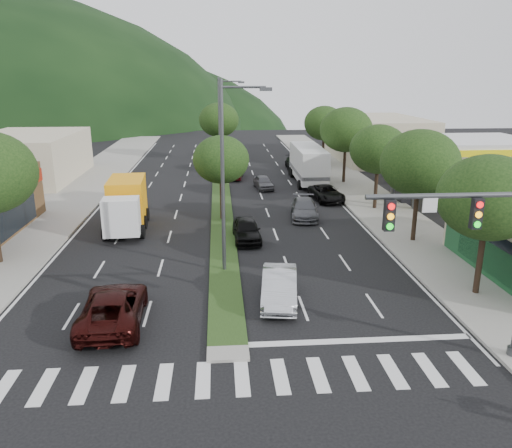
{
  "coord_description": "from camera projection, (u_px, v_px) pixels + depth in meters",
  "views": [
    {
      "loc": [
        -0.22,
        -17.15,
        10.15
      ],
      "look_at": [
        1.94,
        11.01,
        1.71
      ],
      "focal_mm": 35.0,
      "sensor_mm": 36.0,
      "label": 1
    }
  ],
  "objects": [
    {
      "name": "gas_canopy",
      "position": [
        455.0,
        146.0,
        40.39
      ],
      "size": [
        12.2,
        8.2,
        5.25
      ],
      "color": "silver",
      "rests_on": "ground"
    },
    {
      "name": "tree_r_d",
      "position": [
        346.0,
        130.0,
        47.36
      ],
      "size": [
        5.0,
        5.0,
        7.17
      ],
      "color": "black",
      "rests_on": "sidewalk_right"
    },
    {
      "name": "bldg_left_far",
      "position": [
        29.0,
        157.0,
        49.74
      ],
      "size": [
        9.0,
        14.0,
        4.6
      ],
      "primitive_type": "cube",
      "color": "#C0B999",
      "rests_on": "ground"
    },
    {
      "name": "median",
      "position": [
        221.0,
        189.0,
        46.04
      ],
      "size": [
        1.6,
        56.0,
        0.12
      ],
      "primitive_type": "cube",
      "color": "#213814",
      "rests_on": "ground"
    },
    {
      "name": "crosswalk",
      "position": [
        229.0,
        378.0,
        17.39
      ],
      "size": [
        19.0,
        2.2,
        0.01
      ],
      "primitive_type": "cube",
      "color": "silver",
      "rests_on": "ground"
    },
    {
      "name": "car_queue_b",
      "position": [
        304.0,
        209.0,
        36.88
      ],
      "size": [
        2.48,
        4.89,
        1.36
      ],
      "primitive_type": "imported",
      "rotation": [
        0.0,
        0.0,
        -0.13
      ],
      "color": "#515257",
      "rests_on": "ground"
    },
    {
      "name": "box_truck",
      "position": [
        126.0,
        206.0,
        34.14
      ],
      "size": [
        2.97,
        6.85,
        3.31
      ],
      "rotation": [
        0.0,
        0.0,
        3.21
      ],
      "color": "white",
      "rests_on": "ground"
    },
    {
      "name": "ground",
      "position": [
        228.0,
        348.0,
        19.31
      ],
      "size": [
        160.0,
        160.0,
        0.0
      ],
      "primitive_type": "plane",
      "color": "black",
      "rests_on": "ground"
    },
    {
      "name": "traffic_signal",
      "position": [
        489.0,
        242.0,
        17.17
      ],
      "size": [
        6.12,
        0.4,
        7.0
      ],
      "color": "#47494C",
      "rests_on": "ground"
    },
    {
      "name": "car_queue_a",
      "position": [
        247.0,
        230.0,
        31.76
      ],
      "size": [
        1.8,
        4.2,
        1.42
      ],
      "primitive_type": "imported",
      "rotation": [
        0.0,
        0.0,
        0.03
      ],
      "color": "black",
      "rests_on": "ground"
    },
    {
      "name": "streetlight_near",
      "position": [
        227.0,
        169.0,
        25.37
      ],
      "size": [
        2.6,
        0.25,
        10.0
      ],
      "color": "#47494C",
      "rests_on": "ground"
    },
    {
      "name": "sidewalk_left",
      "position": [
        68.0,
        199.0,
        42.21
      ],
      "size": [
        6.0,
        90.0,
        0.15
      ],
      "primitive_type": "cube",
      "color": "gray",
      "rests_on": "ground"
    },
    {
      "name": "sidewalk_right",
      "position": [
        363.0,
        194.0,
        44.09
      ],
      "size": [
        5.0,
        90.0,
        0.15
      ],
      "primitive_type": "cube",
      "color": "gray",
      "rests_on": "ground"
    },
    {
      "name": "tree_r_a",
      "position": [
        488.0,
        198.0,
        22.63
      ],
      "size": [
        4.6,
        4.6,
        6.63
      ],
      "color": "black",
      "rests_on": "sidewalk_right"
    },
    {
      "name": "bldg_right_far",
      "position": [
        376.0,
        139.0,
        62.03
      ],
      "size": [
        10.0,
        16.0,
        5.2
      ],
      "primitive_type": "cube",
      "color": "#C0B999",
      "rests_on": "ground"
    },
    {
      "name": "car_queue_e",
      "position": [
        263.0,
        182.0,
        46.3
      ],
      "size": [
        1.89,
        3.73,
        1.22
      ],
      "primitive_type": "imported",
      "rotation": [
        0.0,
        0.0,
        0.13
      ],
      "color": "#505055",
      "rests_on": "ground"
    },
    {
      "name": "tree_r_b",
      "position": [
        420.0,
        163.0,
        30.21
      ],
      "size": [
        4.8,
        4.8,
        6.94
      ],
      "color": "black",
      "rests_on": "sidewalk_right"
    },
    {
      "name": "suv_maroon",
      "position": [
        113.0,
        307.0,
        21.06
      ],
      "size": [
        2.72,
        5.52,
        1.51
      ],
      "primitive_type": "imported",
      "rotation": [
        0.0,
        0.0,
        3.18
      ],
      "color": "black",
      "rests_on": "ground"
    },
    {
      "name": "streetlight_mid",
      "position": [
        221.0,
        123.0,
        49.25
      ],
      "size": [
        2.6,
        0.25,
        10.0
      ],
      "color": "#47494C",
      "rests_on": "ground"
    },
    {
      "name": "sedan_silver",
      "position": [
        279.0,
        287.0,
        23.13
      ],
      "size": [
        2.15,
        4.68,
        1.49
      ],
      "primitive_type": "imported",
      "rotation": [
        0.0,
        0.0,
        -0.13
      ],
      "color": "#B7B9BF",
      "rests_on": "ground"
    },
    {
      "name": "car_queue_f",
      "position": [
        295.0,
        163.0,
        56.16
      ],
      "size": [
        2.0,
        4.62,
        1.32
      ],
      "primitive_type": "imported",
      "rotation": [
        0.0,
        0.0,
        -0.03
      ],
      "color": "black",
      "rests_on": "ground"
    },
    {
      "name": "car_queue_c",
      "position": [
        235.0,
        172.0,
        50.88
      ],
      "size": [
        1.81,
        4.11,
        1.31
      ],
      "primitive_type": "imported",
      "rotation": [
        0.0,
        0.0,
        -0.11
      ],
      "color": "#510D12",
      "rests_on": "ground"
    },
    {
      "name": "tree_med_near",
      "position": [
        221.0,
        160.0,
        35.24
      ],
      "size": [
        4.0,
        4.0,
        6.02
      ],
      "color": "black",
      "rests_on": "median"
    },
    {
      "name": "tree_r_c",
      "position": [
        379.0,
        149.0,
        37.94
      ],
      "size": [
        4.4,
        4.4,
        6.48
      ],
      "color": "black",
      "rests_on": "sidewalk_right"
    },
    {
      "name": "tree_r_e",
      "position": [
        324.0,
        123.0,
        57.0
      ],
      "size": [
        4.6,
        4.6,
        6.71
      ],
      "color": "black",
      "rests_on": "sidewalk_right"
    },
    {
      "name": "tree_med_far",
      "position": [
        219.0,
        120.0,
        59.91
      ],
      "size": [
        4.8,
        4.8,
        6.94
      ],
      "color": "black",
      "rests_on": "median"
    },
    {
      "name": "motorhome",
      "position": [
        308.0,
        164.0,
        48.82
      ],
      "size": [
        2.99,
        9.09,
        3.47
      ],
      "rotation": [
        0.0,
        0.0,
        -0.02
      ],
      "color": "silver",
      "rests_on": "ground"
    },
    {
      "name": "car_queue_d",
      "position": [
        327.0,
        193.0,
        41.87
      ],
      "size": [
        2.7,
        4.84,
        1.28
      ],
      "primitive_type": "imported",
      "rotation": [
        0.0,
        0.0,
        0.13
      ],
      "color": "black",
      "rests_on": "ground"
    }
  ]
}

